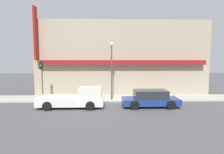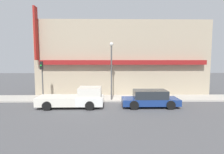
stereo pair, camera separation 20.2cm
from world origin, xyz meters
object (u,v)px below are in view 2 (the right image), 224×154
Objects in this scene: parked_car at (150,99)px; pickup_truck at (76,98)px; fire_hydrant at (144,96)px; traffic_light at (42,73)px; street_lamp at (111,64)px.

pickup_truck is at bearing -178.18° from parked_car.
pickup_truck is 7.62× the size of fire_hydrant.
traffic_light reaches higher than fire_hydrant.
parked_car is 6.67× the size of fire_hydrant.
parked_car is at bearing -33.38° from street_lamp.
street_lamp is at bearing 33.81° from pickup_truck.
parked_car is at bearing -88.92° from fire_hydrant.
parked_car is 1.28× the size of traffic_light.
pickup_truck is 1.14× the size of parked_car.
street_lamp is at bearing -176.39° from fire_hydrant.
pickup_truck is 1.46× the size of traffic_light.
street_lamp reaches higher than parked_car.
fire_hydrant is at bearing 19.36° from pickup_truck.
parked_car is 0.86× the size of street_lamp.
pickup_truck is 4.91m from traffic_light.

